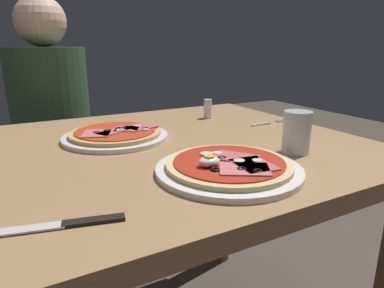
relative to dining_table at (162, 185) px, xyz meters
name	(u,v)px	position (x,y,z in m)	size (l,w,h in m)	color
dining_table	(162,185)	(0.00, 0.00, 0.00)	(1.06, 0.89, 0.74)	#9E754C
pizza_foreground	(229,167)	(0.04, -0.26, 0.13)	(0.30, 0.30, 0.05)	white
pizza_across_left	(116,135)	(-0.09, 0.11, 0.13)	(0.29, 0.29, 0.03)	white
water_glass_near	(296,135)	(0.26, -0.22, 0.16)	(0.07, 0.07, 0.10)	silver
fork	(267,123)	(0.40, 0.05, 0.12)	(0.16, 0.02, 0.00)	silver
knife	(66,224)	(-0.29, -0.32, 0.12)	(0.19, 0.06, 0.01)	silver
salt_shaker	(208,109)	(0.28, 0.23, 0.15)	(0.03, 0.03, 0.07)	white
diner_person	(55,146)	(-0.18, 0.75, -0.06)	(0.32, 0.32, 1.18)	black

